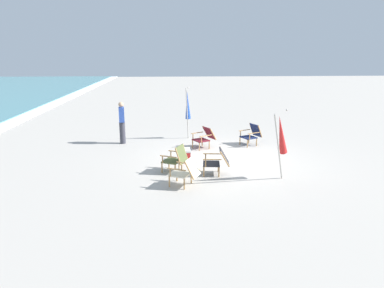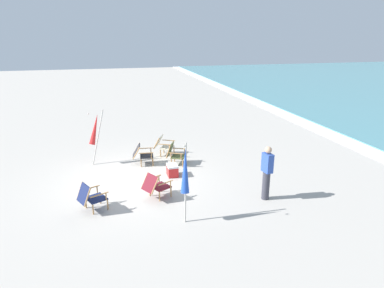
{
  "view_description": "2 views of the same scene",
  "coord_description": "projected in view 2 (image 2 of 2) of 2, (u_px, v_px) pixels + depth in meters",
  "views": [
    {
      "loc": [
        -10.79,
        1.83,
        3.46
      ],
      "look_at": [
        -0.1,
        1.14,
        0.57
      ],
      "focal_mm": 32.0,
      "sensor_mm": 36.0,
      "label": 1
    },
    {
      "loc": [
        10.65,
        -0.67,
        4.66
      ],
      "look_at": [
        -0.78,
        2.25,
        0.86
      ],
      "focal_mm": 32.0,
      "sensor_mm": 36.0,
      "label": 2
    }
  ],
  "objects": [
    {
      "name": "beach_chair_front_right",
      "position": [
        91.0,
        196.0,
        9.36
      ],
      "size": [
        0.82,
        0.89,
        0.8
      ],
      "color": "#19234C",
      "rests_on": "ground"
    },
    {
      "name": "ground_plane",
      "position": [
        133.0,
        181.0,
        11.41
      ],
      "size": [
        80.0,
        80.0,
        0.0
      ],
      "primitive_type": "plane",
      "color": "#B2AAA0"
    },
    {
      "name": "umbrella_furled_blue",
      "position": [
        185.0,
        171.0,
        8.58
      ],
      "size": [
        0.43,
        0.34,
        2.11
      ],
      "color": "#B7B2A8",
      "rests_on": "ground"
    },
    {
      "name": "beach_chair_far_center",
      "position": [
        175.0,
        153.0,
        12.71
      ],
      "size": [
        0.81,
        0.85,
        0.82
      ],
      "color": "#515B33",
      "rests_on": "ground"
    },
    {
      "name": "umbrella_furled_red",
      "position": [
        95.0,
        130.0,
        12.64
      ],
      "size": [
        0.74,
        0.66,
        1.99
      ],
      "color": "#B7B2A8",
      "rests_on": "ground"
    },
    {
      "name": "beach_chair_back_left",
      "position": [
        142.0,
        154.0,
        12.71
      ],
      "size": [
        0.65,
        0.82,
        0.78
      ],
      "color": "#28282D",
      "rests_on": "ground"
    },
    {
      "name": "cooler_box",
      "position": [
        172.0,
        170.0,
        11.75
      ],
      "size": [
        0.49,
        0.35,
        0.4
      ],
      "color": "red",
      "rests_on": "ground"
    },
    {
      "name": "beach_chair_back_right",
      "position": [
        156.0,
        185.0,
        10.07
      ],
      "size": [
        0.87,
        0.95,
        0.77
      ],
      "color": "maroon",
      "rests_on": "ground"
    },
    {
      "name": "surf_band",
      "position": [
        381.0,
        155.0,
        13.74
      ],
      "size": [
        80.0,
        1.1,
        0.06
      ],
      "primitive_type": "cube",
      "color": "white",
      "rests_on": "ground"
    },
    {
      "name": "beach_chair_mid_center",
      "position": [
        163.0,
        145.0,
        13.71
      ],
      "size": [
        0.85,
        0.93,
        0.79
      ],
      "color": "beige",
      "rests_on": "ground"
    },
    {
      "name": "person_near_chairs",
      "position": [
        267.0,
        173.0,
        9.9
      ],
      "size": [
        0.37,
        0.25,
        1.63
      ],
      "color": "#383842",
      "rests_on": "ground"
    }
  ]
}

